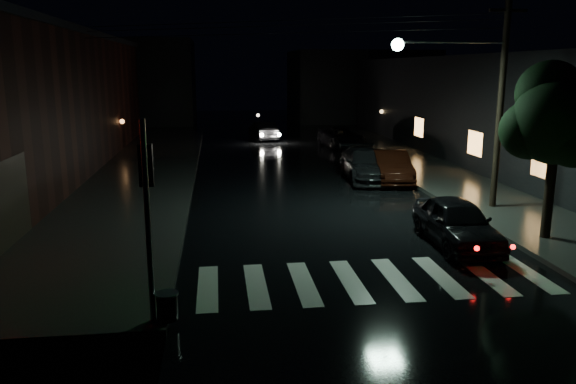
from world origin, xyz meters
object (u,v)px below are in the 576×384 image
object	(u,v)px
parked_car_c	(366,164)
oncoming_car	(263,131)
parked_car_a	(457,222)
parked_car_d	(342,137)
parked_car_b	(390,166)

from	to	relation	value
parked_car_c	oncoming_car	xyz separation A→B (m)	(-3.63, 16.18, -0.06)
parked_car_a	oncoming_car	xyz separation A→B (m)	(-3.67, 26.56, -0.03)
oncoming_car	parked_car_d	bearing A→B (deg)	128.65
parked_car_b	parked_car_c	distance (m)	1.18
parked_car_c	parked_car_d	size ratio (longest dim) A/B	1.06
parked_car_a	parked_car_d	bearing A→B (deg)	88.16
parked_car_c	parked_car_d	world-z (taller)	parked_car_c
parked_car_b	oncoming_car	world-z (taller)	parked_car_b
parked_car_b	parked_car_c	world-z (taller)	parked_car_c
parked_car_a	parked_car_b	world-z (taller)	parked_car_b
oncoming_car	parked_car_b	bearing A→B (deg)	97.92
parked_car_b	parked_car_a	bearing A→B (deg)	-88.51
parked_car_c	parked_car_b	bearing A→B (deg)	-27.79
parked_car_c	oncoming_car	world-z (taller)	parked_car_c
parked_car_c	oncoming_car	bearing A→B (deg)	105.76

